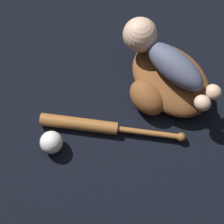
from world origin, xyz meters
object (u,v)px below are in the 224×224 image
object	(u,v)px
baby_figure	(163,55)
baseball_bat	(93,126)
baseball_glove	(167,82)
baseball	(51,142)

from	to	relation	value
baby_figure	baseball_bat	distance (m)	0.33
baby_figure	baseball_glove	bearing A→B (deg)	154.58
baseball_glove	baseball_bat	xyz separation A→B (m)	(0.10, 0.28, -0.03)
baseball_glove	baseball_bat	world-z (taller)	baseball_glove
baseball_glove	baby_figure	distance (m)	0.11
baseball_glove	baseball	size ratio (longest dim) A/B	4.66
baby_figure	baseball_bat	xyz separation A→B (m)	(0.05, 0.30, -0.13)
baby_figure	baseball_bat	size ratio (longest dim) A/B	0.90
baseball_glove	baby_figure	size ratio (longest dim) A/B	0.91
baby_figure	baseball	bearing A→B (deg)	74.79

